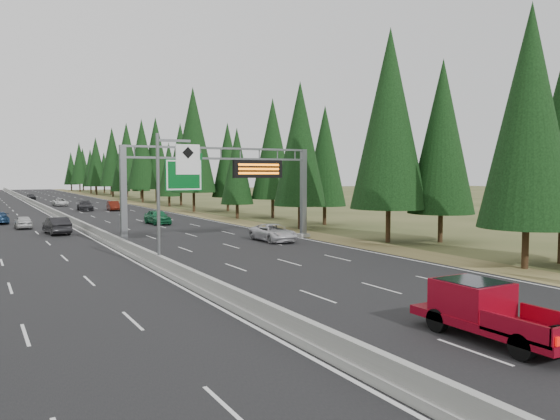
% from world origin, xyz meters
% --- Properties ---
extents(road, '(32.00, 260.00, 0.08)m').
position_xyz_m(road, '(0.00, 80.00, 0.04)').
color(road, black).
rests_on(road, ground).
extents(shoulder_right, '(3.60, 260.00, 0.06)m').
position_xyz_m(shoulder_right, '(17.80, 80.00, 0.03)').
color(shoulder_right, olive).
rests_on(shoulder_right, ground).
extents(median_barrier, '(0.70, 260.00, 0.85)m').
position_xyz_m(median_barrier, '(0.00, 80.00, 0.41)').
color(median_barrier, gray).
rests_on(median_barrier, road).
extents(sign_gantry, '(16.75, 0.98, 7.80)m').
position_xyz_m(sign_gantry, '(8.92, 34.88, 5.27)').
color(sign_gantry, slate).
rests_on(sign_gantry, road).
extents(hov_sign_pole, '(2.80, 0.50, 8.00)m').
position_xyz_m(hov_sign_pole, '(0.58, 24.97, 4.72)').
color(hov_sign_pole, slate).
rests_on(hov_sign_pole, road).
extents(tree_row_right, '(11.76, 239.31, 18.61)m').
position_xyz_m(tree_row_right, '(21.87, 73.34, 9.00)').
color(tree_row_right, black).
rests_on(tree_row_right, ground).
extents(silver_minivan, '(2.40, 5.18, 1.44)m').
position_xyz_m(silver_minivan, '(12.38, 33.62, 0.80)').
color(silver_minivan, silver).
rests_on(silver_minivan, road).
extents(red_pickup, '(2.09, 5.84, 1.90)m').
position_xyz_m(red_pickup, '(5.78, 6.47, 1.13)').
color(red_pickup, black).
rests_on(red_pickup, road).
extents(car_ahead_green, '(2.15, 4.88, 1.63)m').
position_xyz_m(car_ahead_green, '(8.49, 53.60, 0.90)').
color(car_ahead_green, '#166137').
rests_on(car_ahead_green, road).
extents(car_ahead_dkred, '(1.83, 4.50, 1.45)m').
position_xyz_m(car_ahead_dkred, '(9.31, 79.35, 0.81)').
color(car_ahead_dkred, '#4D140B').
rests_on(car_ahead_dkred, road).
extents(car_ahead_dkgrey, '(2.56, 5.39, 1.52)m').
position_xyz_m(car_ahead_dkgrey, '(5.47, 81.37, 0.84)').
color(car_ahead_dkgrey, black).
rests_on(car_ahead_dkgrey, road).
extents(car_ahead_white, '(2.29, 4.82, 1.33)m').
position_xyz_m(car_ahead_white, '(3.84, 96.16, 0.74)').
color(car_ahead_white, silver).
rests_on(car_ahead_white, road).
extents(car_ahead_far, '(1.89, 3.96, 1.31)m').
position_xyz_m(car_ahead_far, '(1.50, 124.49, 0.73)').
color(car_ahead_far, black).
rests_on(car_ahead_far, road).
extents(car_onc_near, '(2.12, 5.02, 1.61)m').
position_xyz_m(car_onc_near, '(-2.72, 48.34, 0.89)').
color(car_onc_near, black).
rests_on(car_onc_near, road).
extents(car_onc_white, '(1.63, 3.96, 1.35)m').
position_xyz_m(car_onc_white, '(-5.03, 55.67, 0.75)').
color(car_onc_white, '#B9B9B9').
rests_on(car_onc_white, road).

